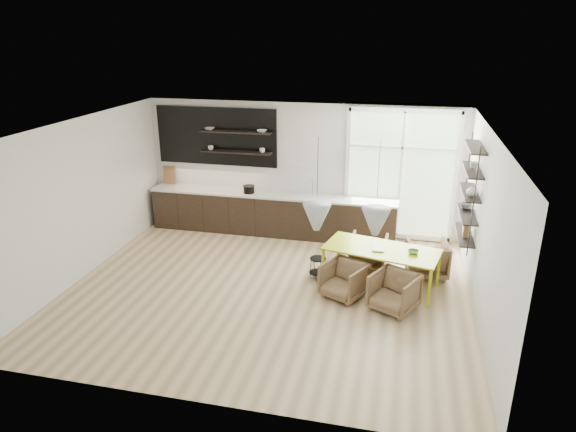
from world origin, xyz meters
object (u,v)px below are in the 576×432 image
(armchair_back_right, at_px, (427,258))
(armchair_front_left, at_px, (344,280))
(armchair_front_right, at_px, (394,292))
(armchair_back_left, at_px, (368,252))
(dining_table, at_px, (382,251))
(wire_stool, at_px, (318,265))

(armchair_back_right, distance_m, armchair_front_left, 1.83)
(armchair_front_left, relative_size, armchair_front_right, 0.97)
(armchair_back_left, bearing_deg, dining_table, 113.13)
(armchair_front_right, height_order, wire_stool, armchair_front_right)
(dining_table, relative_size, armchair_front_right, 3.04)
(armchair_front_right, bearing_deg, wire_stool, 175.51)
(armchair_back_left, xyz_separation_m, armchair_front_right, (0.54, -1.53, -0.00))
(dining_table, bearing_deg, armchair_front_left, -124.15)
(wire_stool, bearing_deg, dining_table, -2.15)
(armchair_back_left, relative_size, armchair_front_left, 1.04)
(armchair_back_right, bearing_deg, armchair_front_right, 60.54)
(dining_table, distance_m, armchair_back_right, 1.08)
(armchair_front_left, bearing_deg, armchair_front_right, 10.14)
(dining_table, xyz_separation_m, armchair_back_left, (-0.27, 0.73, -0.35))
(armchair_front_right, bearing_deg, dining_table, 134.84)
(armchair_front_left, xyz_separation_m, armchair_front_right, (0.86, -0.25, 0.01))
(dining_table, distance_m, armchair_front_right, 0.91)
(armchair_front_left, height_order, armchair_front_right, armchair_front_right)
(armchair_front_right, xyz_separation_m, wire_stool, (-1.41, 0.84, -0.06))
(dining_table, bearing_deg, armchair_back_left, 123.50)
(armchair_back_left, relative_size, wire_stool, 1.75)
(wire_stool, bearing_deg, armchair_front_right, -30.78)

